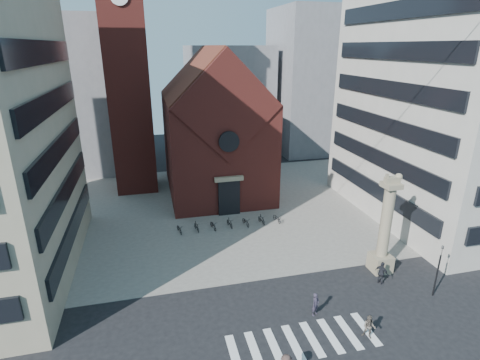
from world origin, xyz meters
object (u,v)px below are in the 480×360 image
object	(u,v)px
lion_column	(384,234)
traffic_light	(438,270)
scooter_0	(179,229)
pedestrian_2	(382,273)
pedestrian_1	(369,327)
pedestrian_0	(315,304)

from	to	relation	value
lion_column	traffic_light	size ratio (longest dim) A/B	2.02
lion_column	scooter_0	xyz separation A→B (m)	(-15.84, 10.78, -2.98)
traffic_light	pedestrian_2	world-z (taller)	traffic_light
lion_column	pedestrian_1	xyz separation A→B (m)	(-5.22, -6.73, -2.62)
pedestrian_1	pedestrian_2	world-z (taller)	pedestrian_2
pedestrian_1	pedestrian_0	bearing A→B (deg)	171.50
lion_column	scooter_0	distance (m)	19.39
pedestrian_2	scooter_0	distance (m)	19.38
pedestrian_2	scooter_0	xyz separation A→B (m)	(-14.84, 12.46, -0.49)
lion_column	traffic_light	distance (m)	4.62
pedestrian_0	pedestrian_1	xyz separation A→B (m)	(2.43, -2.88, -0.03)
traffic_light	pedestrian_1	bearing A→B (deg)	-159.27
scooter_0	pedestrian_1	bearing A→B (deg)	-69.40
lion_column	scooter_0	size ratio (longest dim) A/B	5.37
lion_column	pedestrian_1	bearing A→B (deg)	-127.81
scooter_0	traffic_light	bearing A→B (deg)	-50.29
traffic_light	pedestrian_1	xyz separation A→B (m)	(-7.21, -2.73, -1.45)
pedestrian_0	lion_column	bearing A→B (deg)	-4.02
pedestrian_0	pedestrian_2	world-z (taller)	pedestrian_2
pedestrian_2	lion_column	bearing A→B (deg)	-55.50
pedestrian_0	scooter_0	distance (m)	16.77
scooter_0	pedestrian_0	bearing A→B (deg)	-71.41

